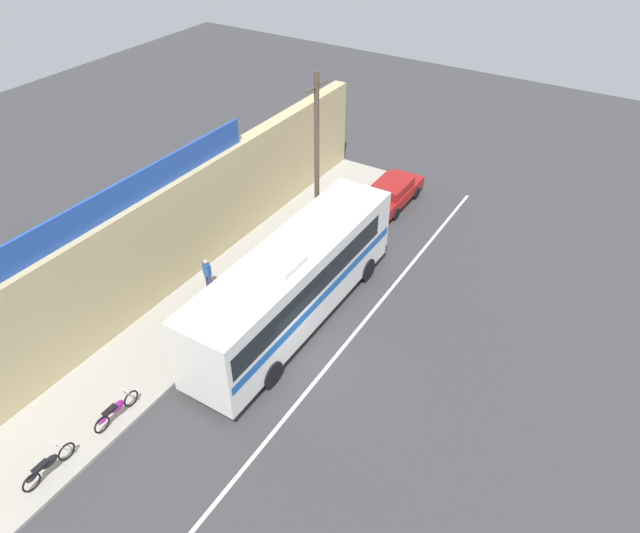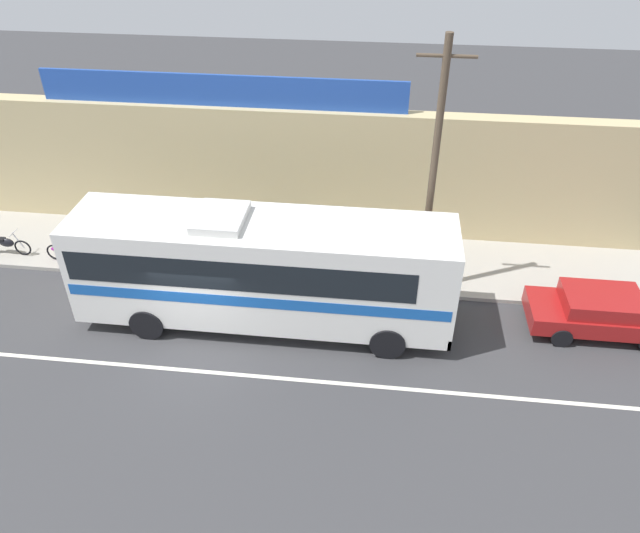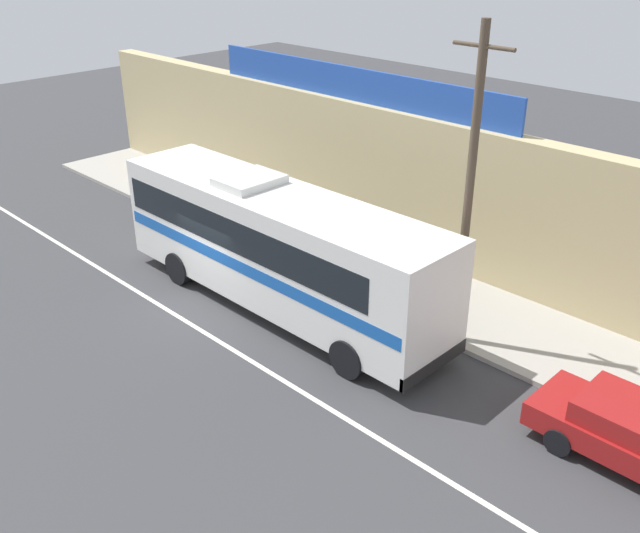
{
  "view_description": "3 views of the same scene",
  "coord_description": "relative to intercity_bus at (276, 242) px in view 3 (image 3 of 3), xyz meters",
  "views": [
    {
      "loc": [
        -12.59,
        -8.38,
        15.94
      ],
      "look_at": [
        3.91,
        1.84,
        1.22
      ],
      "focal_mm": 32.35,
      "sensor_mm": 36.0,
      "label": 1
    },
    {
      "loc": [
        5.17,
        -12.67,
        12.3
      ],
      "look_at": [
        3.35,
        2.85,
        1.37
      ],
      "focal_mm": 33.84,
      "sensor_mm": 36.0,
      "label": 2
    },
    {
      "loc": [
        15.4,
        -10.45,
        10.36
      ],
      "look_at": [
        3.55,
        1.56,
        1.98
      ],
      "focal_mm": 39.56,
      "sensor_mm": 36.0,
      "label": 3
    }
  ],
  "objects": [
    {
      "name": "motorcycle_black",
      "position": [
        -7.35,
        2.27,
        -1.5
      ],
      "size": [
        1.89,
        0.56,
        0.94
      ],
      "color": "black",
      "rests_on": "sidewalk_slab"
    },
    {
      "name": "utility_pole",
      "position": [
        4.91,
        2.01,
        2.33
      ],
      "size": [
        1.6,
        0.22,
        8.25
      ],
      "color": "brown",
      "rests_on": "sidewalk_slab"
    },
    {
      "name": "sidewalk_slab",
      "position": [
        -1.69,
        3.54,
        -2.0
      ],
      "size": [
        30.0,
        3.6,
        0.14
      ],
      "primitive_type": "cube",
      "color": "#A8A399",
      "rests_on": "ground_plane"
    },
    {
      "name": "parked_car",
      "position": [
        10.28,
        0.71,
        -1.33
      ],
      "size": [
        4.34,
        1.86,
        1.37
      ],
      "color": "maroon",
      "rests_on": "ground_plane"
    },
    {
      "name": "storefront_facade",
      "position": [
        -1.69,
        5.69,
        0.33
      ],
      "size": [
        30.0,
        0.7,
        4.8
      ],
      "primitive_type": "cube",
      "color": "tan",
      "rests_on": "ground_plane"
    },
    {
      "name": "intercity_bus",
      "position": [
        0.0,
        0.0,
        0.0
      ],
      "size": [
        11.27,
        2.66,
        3.78
      ],
      "color": "white",
      "rests_on": "ground_plane"
    },
    {
      "name": "storefront_billboard",
      "position": [
        -2.33,
        5.69,
        3.28
      ],
      "size": [
        12.97,
        0.12,
        1.1
      ],
      "primitive_type": "cube",
      "color": "#234CAD",
      "rests_on": "storefront_facade"
    },
    {
      "name": "pedestrian_far_right",
      "position": [
        -0.45,
        4.14,
        -1.02
      ],
      "size": [
        0.3,
        0.48,
        1.58
      ],
      "color": "navy",
      "rests_on": "sidewalk_slab"
    },
    {
      "name": "motorcycle_green",
      "position": [
        -9.91,
        2.41,
        -1.5
      ],
      "size": [
        1.88,
        0.56,
        0.94
      ],
      "color": "black",
      "rests_on": "sidewalk_slab"
    },
    {
      "name": "road_center_stripe",
      "position": [
        -1.69,
        -2.46,
        -2.06
      ],
      "size": [
        30.0,
        0.14,
        0.01
      ],
      "primitive_type": "cube",
      "color": "silver",
      "rests_on": "ground_plane"
    },
    {
      "name": "ground_plane",
      "position": [
        -1.69,
        -1.66,
        -2.07
      ],
      "size": [
        70.0,
        70.0,
        0.0
      ],
      "primitive_type": "plane",
      "color": "#3A3A3D"
    }
  ]
}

